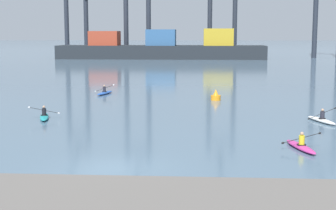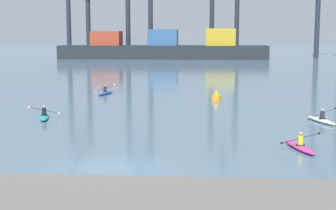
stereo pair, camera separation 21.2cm
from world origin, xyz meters
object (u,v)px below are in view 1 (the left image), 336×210
at_px(kayak_blue, 105,93).
at_px(kayak_magenta, 301,146).
at_px(channel_buoy, 216,96).
at_px(kayak_white, 321,120).
at_px(container_barge, 162,48).
at_px(kayak_teal, 44,116).

bearing_deg(kayak_blue, kayak_magenta, -57.52).
height_order(channel_buoy, kayak_blue, kayak_blue).
xyz_separation_m(kayak_white, kayak_magenta, (-3.04, -8.45, 0.00)).
bearing_deg(container_barge, kayak_magenta, -81.23).
bearing_deg(container_barge, channel_buoy, -81.90).
relative_size(kayak_white, kayak_magenta, 0.99).
xyz_separation_m(kayak_white, kayak_blue, (-17.94, 14.97, -0.00)).
relative_size(channel_buoy, kayak_teal, 0.29).
bearing_deg(kayak_teal, kayak_magenta, -27.68).
height_order(container_barge, kayak_white, container_barge).
distance_m(container_barge, kayak_white, 87.26).
height_order(container_barge, kayak_blue, container_barge).
relative_size(channel_buoy, kayak_blue, 0.29).
height_order(channel_buoy, kayak_white, kayak_white).
bearing_deg(kayak_blue, channel_buoy, -19.48).
xyz_separation_m(container_barge, kayak_magenta, (14.49, -93.91, -2.28)).
height_order(channel_buoy, kayak_teal, channel_buoy).
relative_size(channel_buoy, kayak_magenta, 0.29).
bearing_deg(kayak_blue, container_barge, 89.66).
bearing_deg(channel_buoy, kayak_blue, 160.52).
bearing_deg(kayak_teal, channel_buoy, 40.76).
bearing_deg(container_barge, kayak_blue, -90.34).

